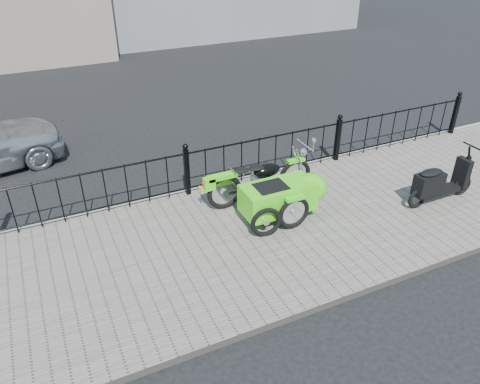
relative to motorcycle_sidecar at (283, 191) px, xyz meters
name	(u,v)px	position (x,y,z in m)	size (l,w,h in m)	color
ground	(213,233)	(-1.32, 0.10, -0.59)	(120.00, 120.00, 0.00)	black
sidewalk	(225,246)	(-1.32, -0.40, -0.53)	(30.00, 3.80, 0.12)	#655E55
curb	(186,193)	(-1.32, 1.54, -0.53)	(30.00, 0.10, 0.12)	gray
iron_fence	(187,173)	(-1.32, 1.40, -0.01)	(14.11, 0.11, 1.08)	black
motorcycle_sidecar	(283,191)	(0.00, 0.00, 0.00)	(2.28, 1.48, 0.98)	black
scooter	(438,184)	(2.83, -0.90, -0.06)	(1.56, 0.45, 1.06)	black
spare_tire	(266,222)	(-0.60, -0.50, -0.20)	(0.56, 0.56, 0.08)	black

